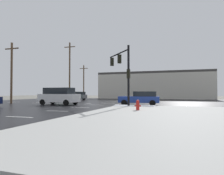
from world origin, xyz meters
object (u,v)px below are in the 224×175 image
at_px(traffic_signal_mast, 123,67).
at_px(sedan_blue, 141,98).
at_px(utility_pole_far, 70,70).
at_px(fire_hydrant, 138,105).
at_px(sedan_green, 66,96).
at_px(sedan_grey, 75,96).
at_px(utility_pole_distant, 84,81).
at_px(suv_white, 59,96).
at_px(utility_pole_mid, 12,71).

height_order(traffic_signal_mast, sedan_blue, traffic_signal_mast).
xyz_separation_m(traffic_signal_mast, utility_pole_far, (-13.50, 12.32, 1.42)).
bearing_deg(fire_hydrant, sedan_green, 136.64).
bearing_deg(traffic_signal_mast, fire_hydrant, 167.32).
relative_size(sedan_grey, utility_pole_distant, 0.55).
height_order(sedan_grey, utility_pole_far, utility_pole_far).
relative_size(traffic_signal_mast, utility_pole_distant, 0.73).
bearing_deg(suv_white, traffic_signal_mast, -1.55).
bearing_deg(utility_pole_mid, utility_pole_distant, 92.94).
distance_m(fire_hydrant, sedan_blue, 7.17).
bearing_deg(sedan_green, suv_white, -149.03).
xyz_separation_m(traffic_signal_mast, sedan_green, (-12.31, 9.05, -3.30)).
relative_size(traffic_signal_mast, utility_pole_far, 0.56).
relative_size(sedan_green, utility_pole_far, 0.43).
height_order(traffic_signal_mast, fire_hydrant, traffic_signal_mast).
relative_size(utility_pole_mid, utility_pole_far, 0.76).
distance_m(fire_hydrant, suv_white, 11.93).
distance_m(suv_white, utility_pole_distant, 26.35).
height_order(traffic_signal_mast, utility_pole_far, utility_pole_far).
distance_m(fire_hydrant, sedan_green, 20.42).
relative_size(traffic_signal_mast, suv_white, 1.23).
height_order(sedan_green, sedan_blue, same).
relative_size(fire_hydrant, sedan_blue, 0.17).
xyz_separation_m(sedan_blue, sedan_grey, (-14.63, 11.75, 0.00)).
relative_size(suv_white, utility_pole_distant, 0.59).
xyz_separation_m(fire_hydrant, sedan_green, (-14.84, 14.02, 0.32)).
relative_size(traffic_signal_mast, fire_hydrant, 7.60).
bearing_deg(sedan_blue, traffic_signal_mast, 50.87).
height_order(sedan_blue, utility_pole_far, utility_pole_far).
bearing_deg(sedan_blue, sedan_green, -30.49).
xyz_separation_m(fire_hydrant, utility_pole_far, (-16.03, 17.29, 5.04)).
relative_size(suv_white, utility_pole_mid, 0.60).
height_order(suv_white, utility_pole_mid, utility_pole_mid).
relative_size(sedan_blue, utility_pole_distant, 0.56).
height_order(utility_pole_far, utility_pole_distant, utility_pole_far).
height_order(traffic_signal_mast, sedan_green, traffic_signal_mast).
xyz_separation_m(fire_hydrant, suv_white, (-10.58, 5.48, 0.55)).
height_order(suv_white, utility_pole_far, utility_pole_far).
bearing_deg(utility_pole_distant, traffic_signal_mast, -56.01).
relative_size(fire_hydrant, sedan_green, 0.17).
distance_m(sedan_green, utility_pole_far, 5.87).
distance_m(suv_white, sedan_green, 9.55).
bearing_deg(traffic_signal_mast, utility_pole_mid, 46.90).
bearing_deg(traffic_signal_mast, sedan_grey, 3.71).
bearing_deg(sedan_grey, utility_pole_mid, 78.89).
height_order(fire_hydrant, sedan_grey, sedan_grey).
distance_m(fire_hydrant, utility_pole_mid, 19.52).
xyz_separation_m(suv_white, sedan_green, (-4.27, 8.54, -0.24)).
relative_size(suv_white, utility_pole_far, 0.46).
xyz_separation_m(sedan_green, utility_pole_far, (-1.19, 3.27, 4.73)).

